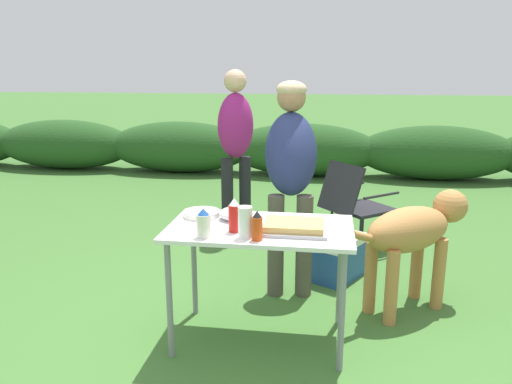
{
  "coord_description": "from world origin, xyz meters",
  "views": [
    {
      "loc": [
        0.38,
        -2.8,
        1.66
      ],
      "look_at": [
        -0.06,
        0.24,
        0.89
      ],
      "focal_mm": 35.0,
      "sensor_mm": 36.0,
      "label": 1
    }
  ],
  "objects_px": {
    "standing_person_in_gray_fleece": "(291,165)",
    "standing_person_in_dark_puffer": "(236,138)",
    "mixing_bowl": "(236,213)",
    "hot_sauce_bottle": "(257,226)",
    "plate_stack": "(202,214)",
    "cooler_box": "(337,257)",
    "camp_chair_green_behind_table": "(354,201)",
    "ketchup_bottle": "(234,216)",
    "paper_cup_stack": "(245,222)",
    "food_tray": "(294,227)",
    "mayo_bottle": "(204,224)",
    "dog": "(415,233)",
    "folding_table": "(260,239)"
  },
  "relations": [
    {
      "from": "hot_sauce_bottle",
      "to": "cooler_box",
      "type": "relative_size",
      "value": 0.29
    },
    {
      "from": "mixing_bowl",
      "to": "ketchup_bottle",
      "type": "bearing_deg",
      "value": -81.8
    },
    {
      "from": "standing_person_in_gray_fleece",
      "to": "cooler_box",
      "type": "xyz_separation_m",
      "value": [
        0.37,
        0.28,
        -0.8
      ]
    },
    {
      "from": "standing_person_in_dark_puffer",
      "to": "ketchup_bottle",
      "type": "bearing_deg",
      "value": -119.31
    },
    {
      "from": "mayo_bottle",
      "to": "food_tray",
      "type": "bearing_deg",
      "value": 19.6
    },
    {
      "from": "mayo_bottle",
      "to": "standing_person_in_gray_fleece",
      "type": "xyz_separation_m",
      "value": [
        0.4,
        1.0,
        0.15
      ]
    },
    {
      "from": "plate_stack",
      "to": "cooler_box",
      "type": "height_order",
      "value": "plate_stack"
    },
    {
      "from": "mixing_bowl",
      "to": "hot_sauce_bottle",
      "type": "relative_size",
      "value": 1.27
    },
    {
      "from": "hot_sauce_bottle",
      "to": "paper_cup_stack",
      "type": "bearing_deg",
      "value": 156.95
    },
    {
      "from": "food_tray",
      "to": "standing_person_in_dark_puffer",
      "type": "xyz_separation_m",
      "value": [
        -0.73,
        2.06,
        0.22
      ]
    },
    {
      "from": "mixing_bowl",
      "to": "cooler_box",
      "type": "distance_m",
      "value": 1.28
    },
    {
      "from": "hot_sauce_bottle",
      "to": "standing_person_in_gray_fleece",
      "type": "height_order",
      "value": "standing_person_in_gray_fleece"
    },
    {
      "from": "plate_stack",
      "to": "hot_sauce_bottle",
      "type": "bearing_deg",
      "value": -43.41
    },
    {
      "from": "standing_person_in_dark_puffer",
      "to": "hot_sauce_bottle",
      "type": "bearing_deg",
      "value": -116.2
    },
    {
      "from": "standing_person_in_gray_fleece",
      "to": "ketchup_bottle",
      "type": "bearing_deg",
      "value": -112.11
    },
    {
      "from": "dog",
      "to": "mixing_bowl",
      "type": "bearing_deg",
      "value": -107.45
    },
    {
      "from": "plate_stack",
      "to": "standing_person_in_gray_fleece",
      "type": "height_order",
      "value": "standing_person_in_gray_fleece"
    },
    {
      "from": "paper_cup_stack",
      "to": "plate_stack",
      "type": "bearing_deg",
      "value": 133.47
    },
    {
      "from": "folding_table",
      "to": "paper_cup_stack",
      "type": "height_order",
      "value": "paper_cup_stack"
    },
    {
      "from": "folding_table",
      "to": "plate_stack",
      "type": "xyz_separation_m",
      "value": [
        -0.4,
        0.15,
        0.1
      ]
    },
    {
      "from": "paper_cup_stack",
      "to": "standing_person_in_gray_fleece",
      "type": "height_order",
      "value": "standing_person_in_gray_fleece"
    },
    {
      "from": "mixing_bowl",
      "to": "hot_sauce_bottle",
      "type": "xyz_separation_m",
      "value": [
        0.18,
        -0.36,
        0.04
      ]
    },
    {
      "from": "food_tray",
      "to": "plate_stack",
      "type": "height_order",
      "value": "food_tray"
    },
    {
      "from": "camp_chair_green_behind_table",
      "to": "dog",
      "type": "bearing_deg",
      "value": -21.61
    },
    {
      "from": "mixing_bowl",
      "to": "mayo_bottle",
      "type": "xyz_separation_m",
      "value": [
        -0.12,
        -0.35,
        0.04
      ]
    },
    {
      "from": "standing_person_in_dark_puffer",
      "to": "food_tray",
      "type": "bearing_deg",
      "value": -110.23
    },
    {
      "from": "standing_person_in_gray_fleece",
      "to": "standing_person_in_dark_puffer",
      "type": "xyz_separation_m",
      "value": [
        -0.64,
        1.23,
        0.02
      ]
    },
    {
      "from": "cooler_box",
      "to": "plate_stack",
      "type": "bearing_deg",
      "value": 164.66
    },
    {
      "from": "mixing_bowl",
      "to": "dog",
      "type": "bearing_deg",
      "value": 21.14
    },
    {
      "from": "food_tray",
      "to": "dog",
      "type": "xyz_separation_m",
      "value": [
        0.79,
        0.63,
        -0.21
      ]
    },
    {
      "from": "food_tray",
      "to": "standing_person_in_dark_puffer",
      "type": "height_order",
      "value": "standing_person_in_dark_puffer"
    },
    {
      "from": "mixing_bowl",
      "to": "paper_cup_stack",
      "type": "height_order",
      "value": "paper_cup_stack"
    },
    {
      "from": "paper_cup_stack",
      "to": "standing_person_in_dark_puffer",
      "type": "xyz_separation_m",
      "value": [
        -0.46,
        2.21,
        0.16
      ]
    },
    {
      "from": "food_tray",
      "to": "camp_chair_green_behind_table",
      "type": "xyz_separation_m",
      "value": [
        0.43,
        1.75,
        -0.3
      ]
    },
    {
      "from": "mixing_bowl",
      "to": "hot_sauce_bottle",
      "type": "height_order",
      "value": "hot_sauce_bottle"
    },
    {
      "from": "folding_table",
      "to": "plate_stack",
      "type": "height_order",
      "value": "plate_stack"
    },
    {
      "from": "standing_person_in_dark_puffer",
      "to": "dog",
      "type": "distance_m",
      "value": 2.13
    },
    {
      "from": "ketchup_bottle",
      "to": "dog",
      "type": "height_order",
      "value": "ketchup_bottle"
    },
    {
      "from": "paper_cup_stack",
      "to": "camp_chair_green_behind_table",
      "type": "height_order",
      "value": "paper_cup_stack"
    },
    {
      "from": "mayo_bottle",
      "to": "camp_chair_green_behind_table",
      "type": "distance_m",
      "value": 2.17
    },
    {
      "from": "hot_sauce_bottle",
      "to": "standing_person_in_dark_puffer",
      "type": "bearing_deg",
      "value": 103.43
    },
    {
      "from": "food_tray",
      "to": "plate_stack",
      "type": "relative_size",
      "value": 1.66
    },
    {
      "from": "dog",
      "to": "food_tray",
      "type": "bearing_deg",
      "value": -90.0
    },
    {
      "from": "ketchup_bottle",
      "to": "standing_person_in_dark_puffer",
      "type": "relative_size",
      "value": 0.12
    },
    {
      "from": "plate_stack",
      "to": "cooler_box",
      "type": "bearing_deg",
      "value": 45.38
    },
    {
      "from": "camp_chair_green_behind_table",
      "to": "ketchup_bottle",
      "type": "bearing_deg",
      "value": -62.33
    },
    {
      "from": "folding_table",
      "to": "food_tray",
      "type": "bearing_deg",
      "value": -15.61
    },
    {
      "from": "food_tray",
      "to": "mayo_bottle",
      "type": "height_order",
      "value": "mayo_bottle"
    },
    {
      "from": "ketchup_bottle",
      "to": "mayo_bottle",
      "type": "bearing_deg",
      "value": -141.11
    },
    {
      "from": "mixing_bowl",
      "to": "paper_cup_stack",
      "type": "distance_m",
      "value": 0.35
    }
  ]
}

